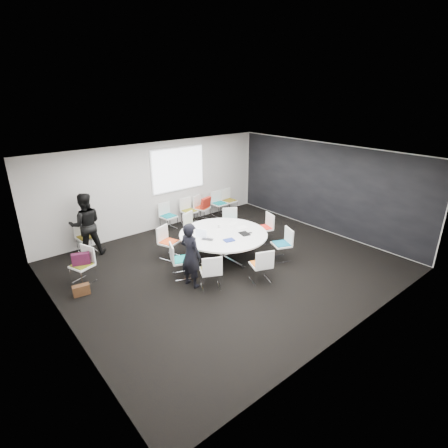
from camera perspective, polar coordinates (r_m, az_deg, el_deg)
room_shell at (r=8.69m, az=1.15°, el=1.55°), size 8.08×7.08×2.88m
conference_table at (r=9.37m, az=-0.11°, el=-2.49°), size 2.34×2.34×0.73m
projection_screen at (r=11.65m, az=-7.46°, el=8.84°), size 1.90×0.03×1.35m
chair_ring_a at (r=10.51m, az=6.50°, el=-1.56°), size 0.56×0.57×0.88m
chair_ring_b at (r=10.85m, az=1.15°, el=-0.66°), size 0.62×0.61×0.88m
chair_ring_c at (r=10.57m, az=-4.99°, el=-1.36°), size 0.59×0.58×0.88m
chair_ring_d at (r=9.64m, az=-9.00°, el=-3.90°), size 0.59×0.58×0.88m
chair_ring_e at (r=8.65m, az=-7.11°, el=-6.89°), size 0.58×0.59×0.88m
chair_ring_f at (r=8.12m, az=-2.17°, el=-8.75°), size 0.61×0.61×0.88m
chair_ring_g at (r=8.42m, az=6.03°, el=-7.68°), size 0.59×0.59×0.88m
chair_ring_h at (r=9.53m, az=9.36°, el=-4.23°), size 0.59×0.60×0.88m
chair_back_a at (r=11.53m, az=-9.06°, el=0.44°), size 0.51×0.50×0.88m
chair_back_b at (r=11.92m, az=-5.70°, el=1.30°), size 0.48×0.47×0.88m
chair_back_c at (r=12.20m, az=-3.63°, el=1.86°), size 0.59×0.59×0.88m
chair_back_d at (r=12.64m, az=-0.76°, el=2.59°), size 0.46×0.45×0.88m
chair_back_e at (r=12.96m, az=0.85°, el=3.09°), size 0.49×0.48×0.88m
chair_spare_left at (r=8.99m, az=-21.94°, el=-7.24°), size 0.58×0.58×0.88m
chair_person_back at (r=10.55m, az=-21.50°, el=-2.90°), size 0.50×0.48×0.88m
person_main at (r=8.03m, az=-5.47°, el=-5.07°), size 0.48×0.63×1.57m
person_back at (r=10.18m, az=-21.64°, el=-0.08°), size 1.01×0.88×1.77m
laptop at (r=8.95m, az=-2.61°, el=-2.40°), size 0.32×0.35×0.02m
laptop_lid at (r=8.98m, az=-3.76°, el=-1.53°), size 0.17×0.27×0.22m
notebook_black at (r=9.26m, az=3.36°, el=-1.58°), size 0.28×0.34×0.02m
tablet_folio at (r=8.85m, az=0.84°, el=-2.65°), size 0.30×0.25×0.03m
papers_right at (r=9.94m, az=1.35°, el=0.06°), size 0.34×0.27×0.00m
papers_front at (r=9.69m, az=2.88°, el=-0.55°), size 0.32×0.23×0.00m
cup at (r=9.65m, az=-0.81°, el=-0.35°), size 0.08×0.08×0.09m
phone at (r=9.33m, az=4.17°, el=-1.45°), size 0.16×0.12×0.01m
maroon_bag at (r=8.84m, az=-22.33°, el=-5.31°), size 0.42×0.26×0.28m
brown_bag at (r=8.58m, az=-22.27°, el=-9.94°), size 0.38×0.22×0.24m
red_jacket at (r=11.90m, az=-3.01°, el=3.51°), size 0.47×0.27×0.36m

